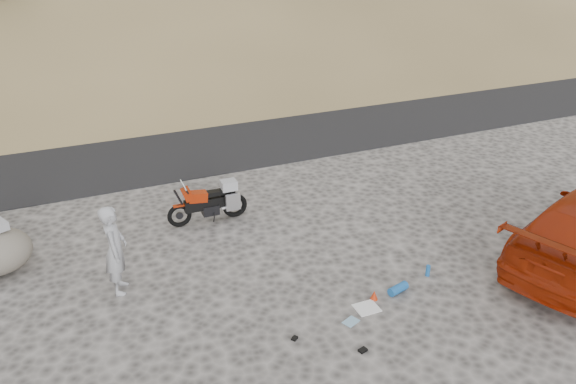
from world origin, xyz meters
The scene contains 11 objects.
ground centered at (0.00, 0.00, 0.00)m, with size 140.00×140.00×0.00m, color #3D3B39.
road centered at (0.00, 9.00, 0.00)m, with size 120.00×7.00×0.05m, color black.
motorcycle centered at (0.10, 2.94, 0.50)m, with size 1.97×0.57×1.17m.
man centered at (-2.37, 0.90, 0.00)m, with size 0.67×0.44×1.83m, color #98999E.
gear_white_cloth centered at (1.76, -1.55, 0.01)m, with size 0.44×0.40×0.01m, color white.
gear_blue_mat centered at (2.57, -1.36, 0.09)m, with size 0.17×0.17×0.43m, color #1A579F.
gear_bottle centered at (3.45, -1.11, 0.12)m, with size 0.09×0.09×0.24m, color #1A579F.
gear_funnel centered at (2.03, -1.36, 0.10)m, with size 0.15×0.15×0.19m, color #B1290B.
gear_glove_a centered at (1.09, -2.54, 0.02)m, with size 0.14×0.10×0.04m, color black.
gear_glove_b centered at (0.16, -1.80, 0.02)m, with size 0.11×0.09×0.04m, color black.
gear_blue_cloth centered at (1.29, -1.78, 0.01)m, with size 0.29×0.21×0.01m, color #7DA5C1.
Camera 1 is at (-3.01, -8.79, 6.49)m, focal length 35.00 mm.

